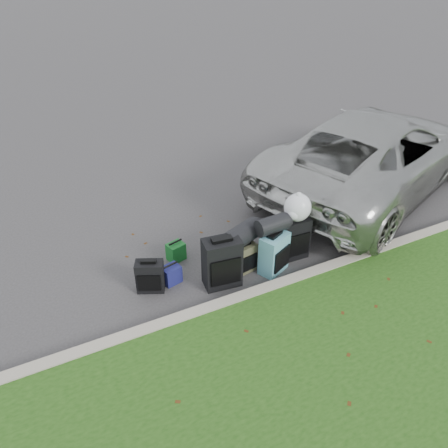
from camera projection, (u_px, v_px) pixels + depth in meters
name	position (u px, v px, depth m)	size (l,w,h in m)	color
ground	(235.00, 257.00, 7.11)	(120.00, 120.00, 0.00)	#383535
curb	(267.00, 290.00, 6.31)	(120.00, 0.18, 0.15)	#9E937F
suv	(374.00, 153.00, 8.66)	(2.61, 5.66, 1.57)	#B7B7B2
suitcase_small_black	(150.00, 276.00, 6.31)	(0.40, 0.22, 0.50)	black
suitcase_large_black_left	(222.00, 263.00, 6.35)	(0.54, 0.33, 0.78)	black
suitcase_olive	(244.00, 258.00, 6.69)	(0.35, 0.22, 0.48)	#3F3E28
suitcase_teal	(274.00, 253.00, 6.64)	(0.46, 0.27, 0.65)	teal
suitcase_large_black_right	(293.00, 238.00, 6.93)	(0.47, 0.28, 0.71)	black
tote_green	(176.00, 252.00, 6.97)	(0.26, 0.21, 0.30)	#156121
tote_navy	(171.00, 274.00, 6.51)	(0.26, 0.21, 0.28)	navy
duffel_left	(242.00, 235.00, 6.51)	(0.32, 0.32, 0.60)	black
duffel_right	(272.00, 225.00, 6.47)	(0.27, 0.27, 0.48)	black
trash_bag	(298.00, 207.00, 6.62)	(0.42, 0.42, 0.42)	white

